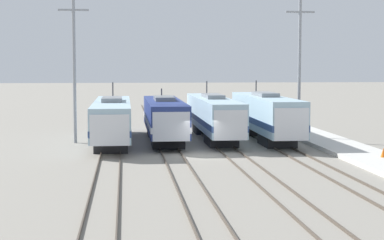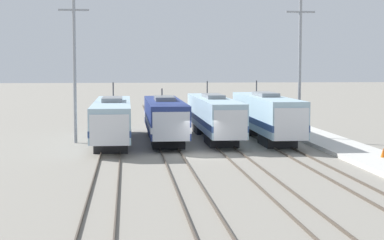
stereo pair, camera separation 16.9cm
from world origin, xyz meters
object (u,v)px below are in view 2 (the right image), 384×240
locomotive_far_right (267,116)px  locomotive_center_right (214,116)px  traffic_cone (383,153)px  locomotive_center_left (165,118)px  catenary_tower_left (75,64)px  catenary_tower_right (300,64)px  locomotive_far_left (112,120)px

locomotive_far_right → locomotive_center_right: bearing=161.2°
locomotive_far_right → traffic_cone: (5.19, -13.51, -1.52)m
locomotive_center_left → locomotive_far_right: (9.06, -0.17, 0.15)m
locomotive_center_right → catenary_tower_left: 13.20m
locomotive_center_left → locomotive_far_right: locomotive_far_right is taller
locomotive_center_right → locomotive_far_right: 4.78m
locomotive_center_left → locomotive_center_right: (4.53, 1.37, 0.05)m
catenary_tower_left → catenary_tower_right: same height
locomotive_center_left → locomotive_far_right: 9.06m
catenary_tower_right → locomotive_far_right: bearing=174.9°
locomotive_center_right → locomotive_far_right: size_ratio=1.08×
locomotive_center_right → catenary_tower_left: (-12.22, -1.80, 4.65)m
locomotive_far_left → locomotive_center_right: 9.47m
locomotive_center_right → locomotive_far_right: (4.53, -1.54, 0.10)m
locomotive_far_right → catenary_tower_left: (-16.75, -0.25, 4.56)m
locomotive_center_right → traffic_cone: size_ratio=29.86×
locomotive_center_left → traffic_cone: locomotive_center_left is taller
locomotive_far_left → locomotive_center_left: size_ratio=1.11×
locomotive_center_right → catenary_tower_right: bearing=-13.7°
locomotive_center_left → locomotive_center_right: bearing=16.8°
locomotive_far_left → locomotive_far_right: locomotive_far_right is taller
locomotive_far_left → locomotive_far_right: bearing=5.2°
locomotive_far_right → traffic_cone: locomotive_far_right is taller
catenary_tower_left → catenary_tower_right: size_ratio=1.00×
locomotive_center_right → catenary_tower_right: catenary_tower_right is taller
catenary_tower_right → traffic_cone: 14.77m
catenary_tower_left → catenary_tower_right: (19.61, 0.00, 0.00)m
locomotive_far_right → catenary_tower_left: 17.36m
locomotive_far_right → catenary_tower_right: size_ratio=1.44×
locomotive_far_right → traffic_cone: bearing=-69.0°
locomotive_far_right → catenary_tower_right: bearing=-5.1°
locomotive_far_right → catenary_tower_right: catenary_tower_right is taller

